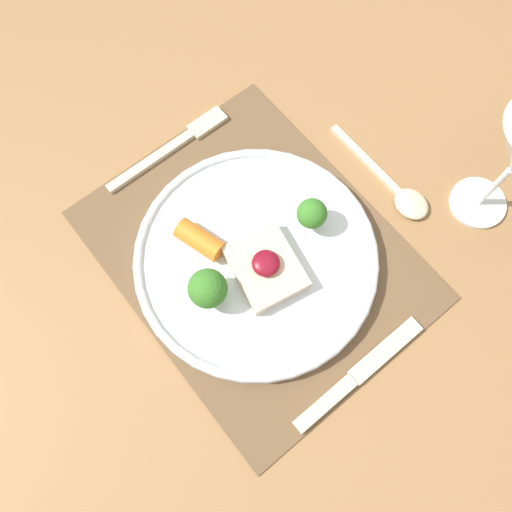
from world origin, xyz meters
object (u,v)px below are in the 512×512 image
Objects in this scene: dinner_plate at (255,259)px; knife at (351,381)px; fork at (176,144)px; spoon at (399,192)px.

dinner_plate reaches higher than knife.
spoon reaches higher than fork.
knife is at bearing -1.82° from dinner_plate.
spoon is (0.04, 0.21, -0.01)m from dinner_plate.
dinner_plate is 1.72× the size of spoon.
knife is at bearing -3.31° from fork.
spoon reaches higher than knife.
dinner_plate is 0.21m from spoon.
fork is at bearing 173.64° from dinner_plate.
dinner_plate is at bearing -103.70° from spoon.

